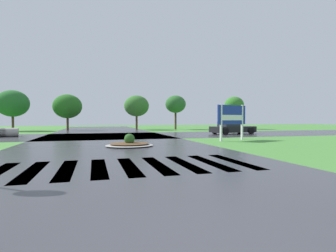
{
  "coord_description": "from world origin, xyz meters",
  "views": [
    {
      "loc": [
        -1.03,
        -2.33,
        1.46
      ],
      "look_at": [
        2.62,
        10.64,
        1.1
      ],
      "focal_mm": 28.22,
      "sensor_mm": 36.0,
      "label": 1
    }
  ],
  "objects": [
    {
      "name": "median_island",
      "position": [
        0.79,
        11.69,
        0.14
      ],
      "size": [
        2.53,
        2.25,
        0.68
      ],
      "color": "#9E9B93",
      "rests_on": "ground"
    },
    {
      "name": "estate_billboard",
      "position": [
        7.99,
        13.73,
        1.63
      ],
      "size": [
        2.56,
        0.97,
        2.45
      ],
      "rotation": [
        0.0,
        0.0,
        3.48
      ],
      "color": "white",
      "rests_on": "ground"
    },
    {
      "name": "asphalt_cross_road",
      "position": [
        0.0,
        20.99,
        0.0
      ],
      "size": [
        90.0,
        9.41,
        0.01
      ],
      "primitive_type": "cube",
      "color": "#35353A",
      "rests_on": "ground"
    },
    {
      "name": "asphalt_roadway",
      "position": [
        0.0,
        10.0,
        0.0
      ],
      "size": [
        10.46,
        80.0,
        0.01
      ],
      "primitive_type": "cube",
      "color": "#35353A",
      "rests_on": "ground"
    },
    {
      "name": "car_dark_suv",
      "position": [
        11.95,
        20.7,
        0.57
      ],
      "size": [
        4.59,
        2.47,
        1.22
      ],
      "rotation": [
        0.0,
        0.0,
        0.14
      ],
      "color": "black",
      "rests_on": "ground"
    },
    {
      "name": "background_treeline",
      "position": [
        -2.25,
        33.49,
        3.26
      ],
      "size": [
        39.98,
        4.65,
        4.98
      ],
      "color": "#4C3823",
      "rests_on": "ground"
    },
    {
      "name": "crosswalk_stripes",
      "position": [
        0.0,
        5.76,
        0.0
      ],
      "size": [
        7.65,
        3.35,
        0.01
      ],
      "color": "white",
      "rests_on": "ground"
    }
  ]
}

